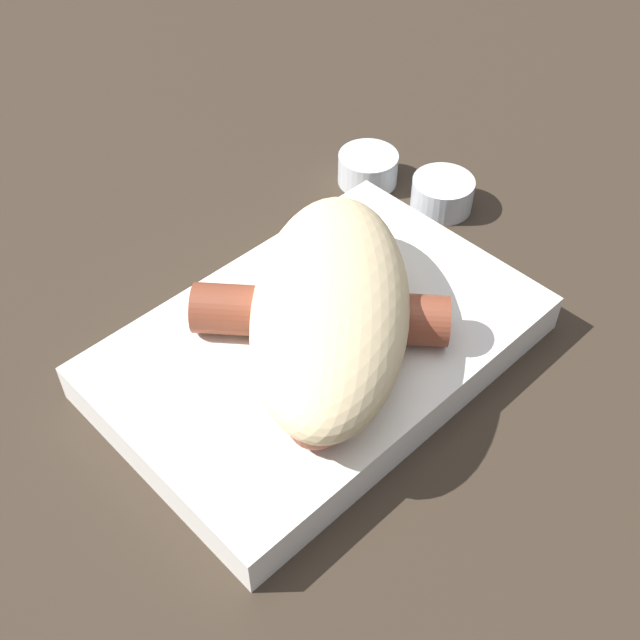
% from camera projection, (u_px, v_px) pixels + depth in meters
% --- Properties ---
extents(ground_plane, '(3.00, 3.00, 0.00)m').
position_uv_depth(ground_plane, '(320.00, 361.00, 0.48)').
color(ground_plane, '#33281E').
extents(food_tray, '(0.25, 0.16, 0.03)m').
position_uv_depth(food_tray, '(320.00, 347.00, 0.47)').
color(food_tray, silver).
rests_on(food_tray, ground_plane).
extents(bread_roll, '(0.19, 0.19, 0.06)m').
position_uv_depth(bread_roll, '(335.00, 303.00, 0.44)').
color(bread_roll, beige).
rests_on(bread_roll, food_tray).
extents(sausage, '(0.14, 0.13, 0.03)m').
position_uv_depth(sausage, '(325.00, 318.00, 0.45)').
color(sausage, brown).
rests_on(sausage, food_tray).
extents(pickled_veggies, '(0.08, 0.07, 0.01)m').
position_uv_depth(pickled_veggies, '(344.00, 276.00, 0.49)').
color(pickled_veggies, orange).
rests_on(pickled_veggies, food_tray).
extents(condiment_cup_near, '(0.04, 0.04, 0.02)m').
position_uv_depth(condiment_cup_near, '(442.00, 195.00, 0.58)').
color(condiment_cup_near, silver).
rests_on(condiment_cup_near, ground_plane).
extents(condiment_cup_far, '(0.04, 0.04, 0.02)m').
position_uv_depth(condiment_cup_far, '(368.00, 170.00, 0.60)').
color(condiment_cup_far, silver).
rests_on(condiment_cup_far, ground_plane).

